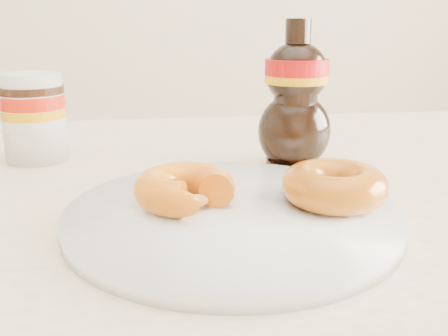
{
  "coord_description": "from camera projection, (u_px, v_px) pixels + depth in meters",
  "views": [
    {
      "loc": [
        0.01,
        -0.34,
        0.92
      ],
      "look_at": [
        0.07,
        0.1,
        0.79
      ],
      "focal_mm": 40.0,
      "sensor_mm": 36.0,
      "label": 1
    }
  ],
  "objects": [
    {
      "name": "dining_table",
      "position": [
        153.0,
        287.0,
        0.49
      ],
      "size": [
        1.4,
        0.9,
        0.75
      ],
      "color": "#FFE9C2",
      "rests_on": "ground"
    },
    {
      "name": "plate",
      "position": [
        232.0,
        215.0,
        0.43
      ],
      "size": [
        0.29,
        0.29,
        0.01
      ],
      "color": "white",
      "rests_on": "dining_table"
    },
    {
      "name": "donut_bitten",
      "position": [
        185.0,
        188.0,
        0.43
      ],
      "size": [
        0.11,
        0.11,
        0.03
      ],
      "primitive_type": "torus",
      "rotation": [
        0.0,
        0.0,
        -0.32
      ],
      "color": "#CA750B",
      "rests_on": "plate"
    },
    {
      "name": "donut_whole",
      "position": [
        334.0,
        185.0,
        0.43
      ],
      "size": [
        0.11,
        0.11,
        0.03
      ],
      "primitive_type": "torus",
      "rotation": [
        0.0,
        0.0,
        -0.25
      ],
      "color": "#995E09",
      "rests_on": "plate"
    },
    {
      "name": "nutella_jar",
      "position": [
        34.0,
        114.0,
        0.61
      ],
      "size": [
        0.08,
        0.08,
        0.11
      ],
      "rotation": [
        0.0,
        0.0,
        0.35
      ],
      "color": "white",
      "rests_on": "dining_table"
    },
    {
      "name": "syrup_bottle",
      "position": [
        296.0,
        94.0,
        0.59
      ],
      "size": [
        0.1,
        0.09,
        0.17
      ],
      "primitive_type": null,
      "rotation": [
        0.0,
        0.0,
        -0.13
      ],
      "color": "black",
      "rests_on": "dining_table"
    }
  ]
}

